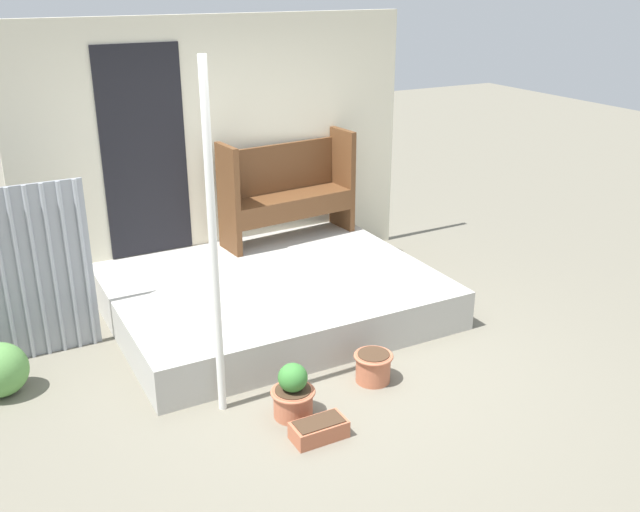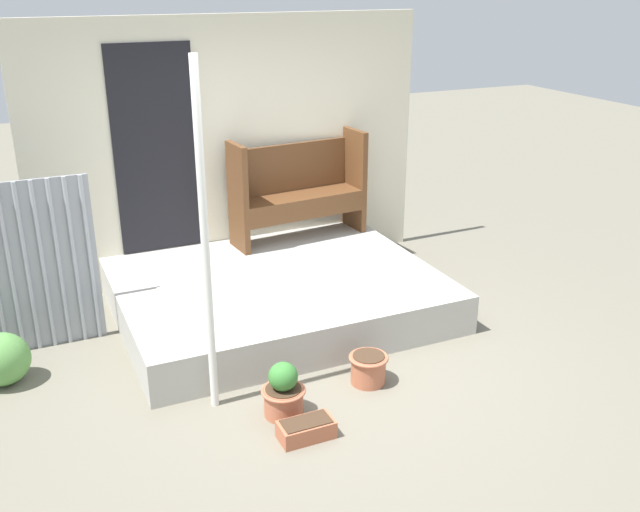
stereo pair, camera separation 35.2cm
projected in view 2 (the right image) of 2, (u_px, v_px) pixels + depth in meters
The scene contains 9 objects.
ground_plane at pixel (318, 371), 5.67m from camera, with size 24.00×24.00×0.00m, color #706B5B.
porch_slab at pixel (277, 294), 6.60m from camera, with size 2.85×2.27×0.36m.
house_wall at pixel (230, 149), 7.16m from camera, with size 4.05×0.08×2.60m.
support_post at pixel (205, 245), 4.77m from camera, with size 0.06×0.06×2.49m.
bench at pixel (297, 186), 7.32m from camera, with size 1.45×0.53×1.07m.
flower_pot_left at pixel (283, 393), 5.04m from camera, with size 0.32×0.32×0.41m.
flower_pot_middle at pixel (368, 368), 5.46m from camera, with size 0.31×0.31×0.24m.
planter_box_rect at pixel (306, 429), 4.83m from camera, with size 0.38×0.20×0.13m.
shrub_by_fence at pixel (2, 359), 5.42m from camera, with size 0.42×0.38×0.42m.
Camera 2 is at (-2.02, -4.50, 2.94)m, focal length 40.00 mm.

